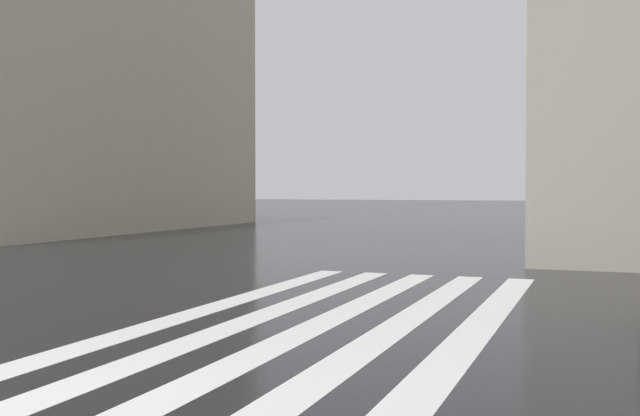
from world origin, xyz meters
name	(u,v)px	position (x,y,z in m)	size (l,w,h in m)	color
zebra_crossing	(307,330)	(4.00, -1.17, 0.00)	(13.00, 4.50, 0.01)	silver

